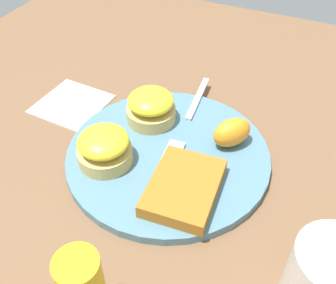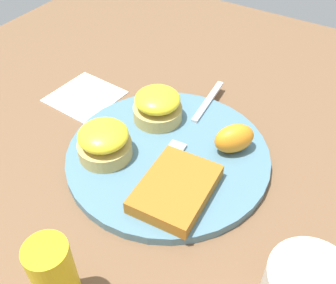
{
  "view_description": "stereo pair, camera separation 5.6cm",
  "coord_description": "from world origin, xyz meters",
  "px_view_note": "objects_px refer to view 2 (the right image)",
  "views": [
    {
      "loc": [
        0.37,
        0.17,
        0.42
      ],
      "look_at": [
        0.0,
        0.0,
        0.03
      ],
      "focal_mm": 42.0,
      "sensor_mm": 36.0,
      "label": 1
    },
    {
      "loc": [
        0.35,
        0.22,
        0.42
      ],
      "look_at": [
        0.0,
        0.0,
        0.03
      ],
      "focal_mm": 42.0,
      "sensor_mm": 36.0,
      "label": 2
    }
  ],
  "objects_px": {
    "sandwich_benedict_right": "(104,142)",
    "fork": "(192,125)",
    "condiment_bottle": "(55,277)",
    "orange_wedge": "(234,138)",
    "sandwich_benedict_left": "(158,106)",
    "hashbrown_patty": "(176,189)"
  },
  "relations": [
    {
      "from": "sandwich_benedict_left",
      "to": "hashbrown_patty",
      "type": "relative_size",
      "value": 0.66
    },
    {
      "from": "sandwich_benedict_left",
      "to": "hashbrown_patty",
      "type": "height_order",
      "value": "sandwich_benedict_left"
    },
    {
      "from": "sandwich_benedict_right",
      "to": "condiment_bottle",
      "type": "relative_size",
      "value": 0.76
    },
    {
      "from": "sandwich_benedict_left",
      "to": "hashbrown_patty",
      "type": "bearing_deg",
      "value": 41.77
    },
    {
      "from": "hashbrown_patty",
      "to": "orange_wedge",
      "type": "bearing_deg",
      "value": 166.67
    },
    {
      "from": "sandwich_benedict_right",
      "to": "fork",
      "type": "bearing_deg",
      "value": 148.43
    },
    {
      "from": "sandwich_benedict_left",
      "to": "sandwich_benedict_right",
      "type": "bearing_deg",
      "value": -9.8
    },
    {
      "from": "orange_wedge",
      "to": "condiment_bottle",
      "type": "distance_m",
      "value": 0.3
    },
    {
      "from": "fork",
      "to": "condiment_bottle",
      "type": "xyz_separation_m",
      "value": [
        0.31,
        0.02,
        0.03
      ]
    },
    {
      "from": "orange_wedge",
      "to": "fork",
      "type": "distance_m",
      "value": 0.08
    },
    {
      "from": "sandwich_benedict_left",
      "to": "orange_wedge",
      "type": "xyz_separation_m",
      "value": [
        0.0,
        0.13,
        -0.0
      ]
    },
    {
      "from": "sandwich_benedict_right",
      "to": "orange_wedge",
      "type": "height_order",
      "value": "sandwich_benedict_right"
    },
    {
      "from": "sandwich_benedict_right",
      "to": "orange_wedge",
      "type": "distance_m",
      "value": 0.19
    },
    {
      "from": "fork",
      "to": "sandwich_benedict_right",
      "type": "bearing_deg",
      "value": -31.57
    },
    {
      "from": "sandwich_benedict_left",
      "to": "hashbrown_patty",
      "type": "xyz_separation_m",
      "value": [
        0.12,
        0.11,
        -0.02
      ]
    },
    {
      "from": "hashbrown_patty",
      "to": "orange_wedge",
      "type": "relative_size",
      "value": 1.95
    },
    {
      "from": "sandwich_benedict_right",
      "to": "fork",
      "type": "height_order",
      "value": "sandwich_benedict_right"
    },
    {
      "from": "sandwich_benedict_right",
      "to": "orange_wedge",
      "type": "bearing_deg",
      "value": 125.25
    },
    {
      "from": "orange_wedge",
      "to": "fork",
      "type": "relative_size",
      "value": 0.27
    },
    {
      "from": "orange_wedge",
      "to": "sandwich_benedict_right",
      "type": "bearing_deg",
      "value": -54.75
    },
    {
      "from": "orange_wedge",
      "to": "sandwich_benedict_left",
      "type": "bearing_deg",
      "value": -90.85
    },
    {
      "from": "sandwich_benedict_right",
      "to": "fork",
      "type": "distance_m",
      "value": 0.14
    }
  ]
}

